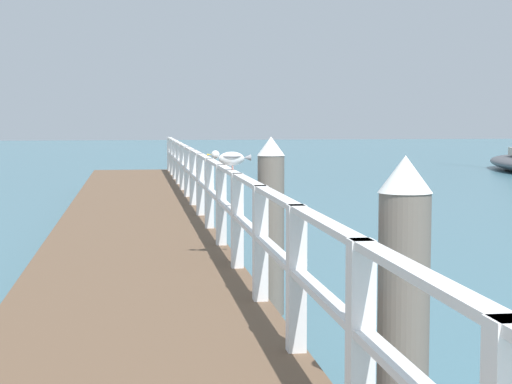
% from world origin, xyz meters
% --- Properties ---
extents(pier_deck, '(2.24, 25.96, 0.54)m').
position_xyz_m(pier_deck, '(0.00, 12.98, 0.27)').
color(pier_deck, brown).
rests_on(pier_deck, ground_plane).
extents(pier_railing, '(0.12, 24.48, 0.97)m').
position_xyz_m(pier_railing, '(1.04, 12.98, 1.15)').
color(pier_railing, white).
rests_on(pier_railing, pier_deck).
extents(dock_piling_near, '(0.29, 0.29, 1.88)m').
position_xyz_m(dock_piling_near, '(1.42, 4.58, 0.95)').
color(dock_piling_near, '#6B6056').
rests_on(dock_piling_near, ground_plane).
extents(dock_piling_far, '(0.29, 0.29, 1.88)m').
position_xyz_m(dock_piling_far, '(1.42, 9.11, 0.95)').
color(dock_piling_far, '#6B6056').
rests_on(dock_piling_far, ground_plane).
extents(seagull_foreground, '(0.48, 0.18, 0.21)m').
position_xyz_m(seagull_foreground, '(1.03, 9.42, 1.65)').
color(seagull_foreground, white).
rests_on(seagull_foreground, pier_railing).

